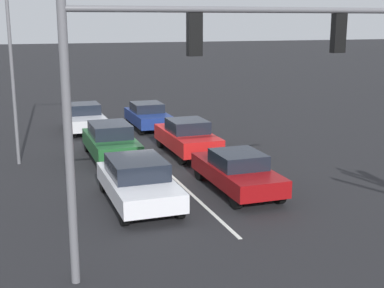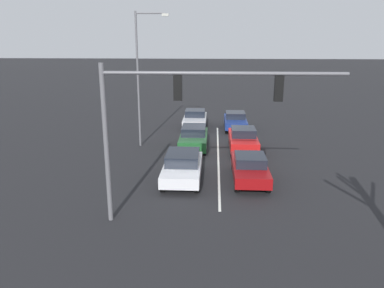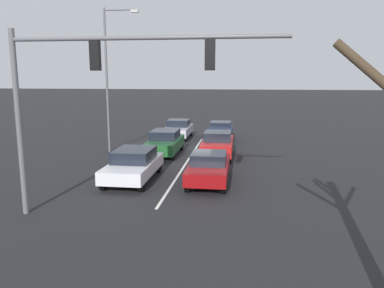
{
  "view_description": "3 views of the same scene",
  "coord_description": "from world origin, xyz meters",
  "views": [
    {
      "loc": [
        5.74,
        22.43,
        5.85
      ],
      "look_at": [
        -0.1,
        5.64,
        1.72
      ],
      "focal_mm": 50.0,
      "sensor_mm": 36.0,
      "label": 1
    },
    {
      "loc": [
        0.34,
        24.99,
        7.31
      ],
      "look_at": [
        1.48,
        5.69,
        1.85
      ],
      "focal_mm": 35.0,
      "sensor_mm": 36.0,
      "label": 2
    },
    {
      "loc": [
        -3.08,
        22.93,
        4.88
      ],
      "look_at": [
        -0.83,
        6.05,
        1.79
      ],
      "focal_mm": 35.0,
      "sensor_mm": 36.0,
      "label": 3
    }
  ],
  "objects": [
    {
      "name": "car_maroon_leftlane_front",
      "position": [
        -1.62,
        6.04,
        0.73
      ],
      "size": [
        1.79,
        4.54,
        1.42
      ],
      "color": "maroon",
      "rests_on": "ground_plane"
    },
    {
      "name": "ground_plane",
      "position": [
        0.0,
        0.0,
        0.0
      ],
      "size": [
        240.0,
        240.0,
        0.0
      ],
      "primitive_type": "plane",
      "color": "black"
    },
    {
      "name": "car_navy_leftlane_third",
      "position": [
        -1.47,
        -5.69,
        0.74
      ],
      "size": [
        1.79,
        4.06,
        1.42
      ],
      "color": "navy",
      "rests_on": "ground_plane"
    },
    {
      "name": "car_silver_midlane_third",
      "position": [
        1.92,
        -6.22,
        0.74
      ],
      "size": [
        1.89,
        4.2,
        1.47
      ],
      "color": "silver",
      "rests_on": "ground_plane"
    },
    {
      "name": "traffic_signal_gantry",
      "position": [
        1.86,
        10.96,
        4.73
      ],
      "size": [
        9.2,
        0.37,
        6.45
      ],
      "color": "slate",
      "rests_on": "ground_plane"
    },
    {
      "name": "street_lamp_right_shoulder",
      "position": [
        5.26,
        -0.27,
        5.19
      ],
      "size": [
        2.23,
        0.24,
        9.04
      ],
      "color": "slate",
      "rests_on": "ground_plane"
    },
    {
      "name": "car_darkgreen_midlane_second",
      "position": [
        1.69,
        0.15,
        0.78
      ],
      "size": [
        1.83,
        4.46,
        1.54
      ],
      "color": "#1E5928",
      "rests_on": "ground_plane"
    },
    {
      "name": "lane_stripe_left_divider",
      "position": [
        0.0,
        1.99,
        0.01
      ],
      "size": [
        0.12,
        15.97,
        0.01
      ],
      "primitive_type": "cube",
      "color": "silver",
      "rests_on": "ground_plane"
    },
    {
      "name": "car_red_leftlane_second",
      "position": [
        -1.66,
        0.49,
        0.8
      ],
      "size": [
        1.81,
        4.46,
        1.57
      ],
      "color": "red",
      "rests_on": "ground_plane"
    },
    {
      "name": "car_white_midlane_front",
      "position": [
        1.95,
        6.19,
        0.78
      ],
      "size": [
        1.95,
        4.52,
        1.48
      ],
      "color": "silver",
      "rests_on": "ground_plane"
    }
  ]
}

